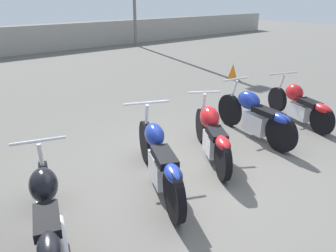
{
  "coord_description": "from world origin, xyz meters",
  "views": [
    {
      "loc": [
        -3.07,
        -3.07,
        2.52
      ],
      "look_at": [
        0.0,
        0.48,
        0.65
      ],
      "focal_mm": 35.0,
      "sensor_mm": 36.0,
      "label": 1
    }
  ],
  "objects_px": {
    "motorcycle_slot_3": "(212,134)",
    "motorcycle_slot_4": "(255,115)",
    "motorcycle_slot_1": "(47,213)",
    "motorcycle_slot_5": "(300,104)",
    "traffic_cone_near": "(233,71)",
    "motorcycle_slot_2": "(159,159)"
  },
  "relations": [
    {
      "from": "motorcycle_slot_1",
      "to": "motorcycle_slot_3",
      "type": "xyz_separation_m",
      "value": [
        2.84,
        0.26,
        0.02
      ]
    },
    {
      "from": "motorcycle_slot_2",
      "to": "motorcycle_slot_5",
      "type": "bearing_deg",
      "value": 25.87
    },
    {
      "from": "motorcycle_slot_2",
      "to": "motorcycle_slot_4",
      "type": "distance_m",
      "value": 2.47
    },
    {
      "from": "motorcycle_slot_4",
      "to": "traffic_cone_near",
      "type": "bearing_deg",
      "value": 55.96
    },
    {
      "from": "motorcycle_slot_4",
      "to": "motorcycle_slot_5",
      "type": "height_order",
      "value": "motorcycle_slot_4"
    },
    {
      "from": "motorcycle_slot_1",
      "to": "motorcycle_slot_3",
      "type": "height_order",
      "value": "motorcycle_slot_3"
    },
    {
      "from": "motorcycle_slot_1",
      "to": "motorcycle_slot_2",
      "type": "xyz_separation_m",
      "value": [
        1.62,
        0.13,
        0.03
      ]
    },
    {
      "from": "motorcycle_slot_3",
      "to": "traffic_cone_near",
      "type": "height_order",
      "value": "motorcycle_slot_3"
    },
    {
      "from": "motorcycle_slot_1",
      "to": "traffic_cone_near",
      "type": "bearing_deg",
      "value": 45.02
    },
    {
      "from": "motorcycle_slot_2",
      "to": "traffic_cone_near",
      "type": "xyz_separation_m",
      "value": [
        6.0,
        3.51,
        -0.2
      ]
    },
    {
      "from": "motorcycle_slot_3",
      "to": "traffic_cone_near",
      "type": "relative_size",
      "value": 3.62
    },
    {
      "from": "motorcycle_slot_2",
      "to": "traffic_cone_near",
      "type": "distance_m",
      "value": 6.95
    },
    {
      "from": "motorcycle_slot_5",
      "to": "traffic_cone_near",
      "type": "bearing_deg",
      "value": 80.9
    },
    {
      "from": "motorcycle_slot_1",
      "to": "motorcycle_slot_2",
      "type": "distance_m",
      "value": 1.62
    },
    {
      "from": "motorcycle_slot_1",
      "to": "motorcycle_slot_2",
      "type": "height_order",
      "value": "motorcycle_slot_2"
    },
    {
      "from": "motorcycle_slot_1",
      "to": "motorcycle_slot_5",
      "type": "relative_size",
      "value": 1.08
    },
    {
      "from": "motorcycle_slot_3",
      "to": "motorcycle_slot_5",
      "type": "relative_size",
      "value": 0.91
    },
    {
      "from": "motorcycle_slot_3",
      "to": "motorcycle_slot_4",
      "type": "bearing_deg",
      "value": 35.91
    },
    {
      "from": "motorcycle_slot_1",
      "to": "motorcycle_slot_4",
      "type": "height_order",
      "value": "motorcycle_slot_4"
    },
    {
      "from": "motorcycle_slot_5",
      "to": "motorcycle_slot_2",
      "type": "bearing_deg",
      "value": -156.88
    },
    {
      "from": "traffic_cone_near",
      "to": "motorcycle_slot_1",
      "type": "bearing_deg",
      "value": -154.44
    },
    {
      "from": "motorcycle_slot_2",
      "to": "motorcycle_slot_3",
      "type": "xyz_separation_m",
      "value": [
        1.22,
        0.13,
        -0.01
      ]
    }
  ]
}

